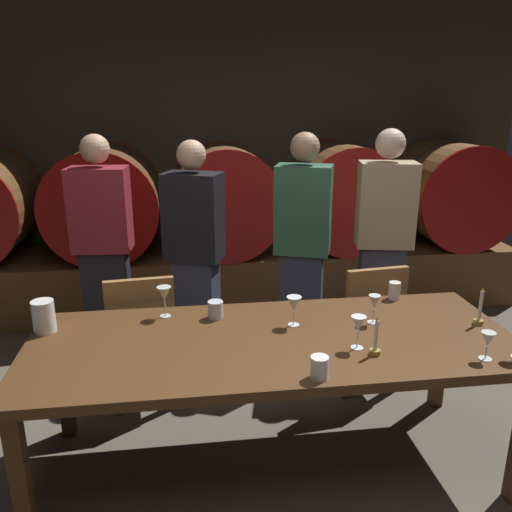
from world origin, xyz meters
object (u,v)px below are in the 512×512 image
Objects in this scene: guest_far_right at (383,249)px; cup_right at (394,291)px; chair_left at (142,333)px; wine_glass_center_right at (374,303)px; pitcher at (44,316)px; guest_far_left at (104,256)px; wine_glass_center_left at (358,325)px; guest_center_right at (302,249)px; cup_left at (216,310)px; wine_barrel_far_right at (449,192)px; dining_table at (273,350)px; wine_barrel_left at (106,201)px; guest_center_left at (195,256)px; wine_barrel_right at (341,195)px; wine_glass_far_left at (164,295)px; wine_barrel_center at (224,198)px; candle_left at (375,344)px; wine_glass_left at (294,305)px; cup_center at (319,368)px; wine_glass_right at (488,340)px; candle_right at (479,314)px.

guest_far_right reaches higher than cup_right.
chair_left is 1.43m from wine_glass_center_right.
pitcher is at bearing 175.79° from wine_glass_center_right.
guest_far_left is 10.09× the size of wine_glass_center_left.
guest_center_right is 1.32m from wine_glass_center_left.
cup_left is (-1.22, -0.74, -0.07)m from guest_far_right.
wine_glass_center_right is at bearing -124.87° from wine_barrel_far_right.
guest_far_right reaches higher than chair_left.
wine_glass_center_right is (0.56, 0.11, 0.18)m from dining_table.
guest_center_left reaches higher than wine_barrel_left.
guest_center_right reaches higher than wine_barrel_right.
wine_glass_center_left is at bearing -28.53° from wine_glass_far_left.
guest_far_right reaches higher than wine_barrel_center.
guest_center_left is 8.27× the size of candle_left.
wine_barrel_far_right is at bearing -126.18° from guest_center_right.
chair_left is 5.35× the size of wine_glass_center_left.
wine_glass_center_left is (1.47, -2.44, -0.14)m from wine_barrel_left.
wine_glass_left is at bearing 137.30° from guest_center_left.
wine_barrel_left is 6.12× the size of wine_glass_center_right.
wine_glass_center_right is at bearing 149.27° from guest_far_left.
guest_center_right reaches higher than cup_left.
candle_left reaches higher than wine_glass_center_right.
pitcher reaches higher than wine_glass_center_left.
guest_center_left is 1.65m from cup_center.
wine_glass_far_left is 1.04× the size of wine_glass_center_left.
pitcher is 1.94m from cup_right.
cup_left is at bearing 131.82° from chair_left.
guest_center_left is 9.42× the size of wine_glass_far_left.
wine_glass_left is (0.13, 0.14, 0.18)m from dining_table.
cup_center is at bearing 99.93° from guest_center_right.
wine_glass_center_left is 1.58× the size of cup_right.
pitcher is 1.23× the size of wine_glass_right.
wine_barrel_center reaches higher than cup_center.
wine_glass_center_left is (-0.72, -0.18, 0.06)m from candle_right.
wine_barrel_left is at bearing 135.39° from cup_right.
candle_left is 1.22× the size of wine_glass_left.
wine_barrel_left is 2.55m from dining_table.
wine_barrel_far_right reaches higher than wine_glass_far_left.
wine_glass_right is at bearing -15.58° from pitcher.
dining_table is at bearing -32.63° from wine_glass_far_left.
wine_glass_center_left is at bearing 161.46° from wine_glass_right.
wine_barrel_center reaches higher than wine_glass_right.
guest_center_left is 1.22m from pitcher.
pitcher is at bearing -176.69° from cup_left.
wine_glass_right is 0.77m from cup_right.
wine_glass_center_left is (-0.57, -1.19, 0.00)m from guest_far_right.
candle_right is (-0.97, -2.27, -0.21)m from wine_barrel_far_right.
wine_barrel_far_right is at bearing -133.31° from guest_center_left.
guest_center_right is at bearing 52.48° from cup_left.
wine_glass_center_right is (1.09, -0.23, -0.02)m from wine_glass_far_left.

